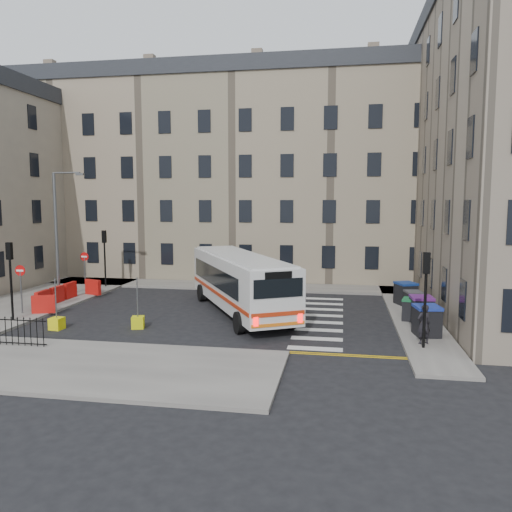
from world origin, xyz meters
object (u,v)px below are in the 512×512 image
(pedestrian, at_px, (424,324))
(wheelie_bin_d, at_px, (413,301))
(streetlamp, at_px, (56,233))
(wheelie_bin_b, at_px, (421,309))
(wheelie_bin_e, at_px, (406,293))
(bollard_yellow, at_px, (57,323))
(wheelie_bin_a, at_px, (427,320))
(wheelie_bin_c, at_px, (411,309))
(bus, at_px, (240,280))
(bollard_chevron, at_px, (138,322))

(pedestrian, bearing_deg, wheelie_bin_d, -117.72)
(streetlamp, distance_m, wheelie_bin_d, 22.44)
(wheelie_bin_b, relative_size, wheelie_bin_d, 1.17)
(wheelie_bin_e, relative_size, bollard_yellow, 2.55)
(wheelie_bin_d, bearing_deg, wheelie_bin_a, -102.19)
(streetlamp, xyz_separation_m, pedestrian, (21.68, -6.91, -3.31))
(streetlamp, height_order, wheelie_bin_c, streetlamp)
(wheelie_bin_c, relative_size, wheelie_bin_e, 0.80)
(wheelie_bin_b, relative_size, bollard_yellow, 2.30)
(bus, xyz_separation_m, wheelie_bin_c, (9.36, -0.69, -1.16))
(bus, xyz_separation_m, bollard_chevron, (-4.38, -4.22, -1.59))
(wheelie_bin_b, distance_m, bollard_chevron, 14.48)
(wheelie_bin_b, relative_size, bollard_chevron, 2.30)
(wheelie_bin_c, distance_m, bollard_chevron, 14.19)
(streetlamp, xyz_separation_m, bollard_chevron, (8.00, -6.00, -4.04))
(wheelie_bin_a, bearing_deg, pedestrian, -112.90)
(bollard_yellow, bearing_deg, wheelie_bin_c, 14.17)
(wheelie_bin_a, height_order, wheelie_bin_b, wheelie_bin_a)
(wheelie_bin_d, distance_m, bollard_yellow, 19.31)
(streetlamp, bearing_deg, bus, -8.16)
(bus, xyz_separation_m, bollard_yellow, (-8.28, -5.14, -1.59))
(wheelie_bin_e, relative_size, pedestrian, 0.87)
(bollard_yellow, bearing_deg, pedestrian, 0.04)
(wheelie_bin_d, relative_size, pedestrian, 0.67)
(bus, distance_m, wheelie_bin_a, 10.40)
(wheelie_bin_a, bearing_deg, wheelie_bin_b, 78.29)
(wheelie_bin_a, relative_size, wheelie_bin_e, 0.94)
(streetlamp, bearing_deg, pedestrian, -17.67)
(streetlamp, xyz_separation_m, wheelie_bin_a, (22.04, -5.48, -3.48))
(bollard_yellow, relative_size, bollard_chevron, 1.00)
(bus, bearing_deg, wheelie_bin_b, -35.85)
(wheelie_bin_b, bearing_deg, bus, 169.05)
(wheelie_bin_b, distance_m, pedestrian, 3.94)
(bollard_yellow, height_order, bollard_chevron, same)
(wheelie_bin_a, height_order, wheelie_bin_d, wheelie_bin_a)
(wheelie_bin_b, height_order, pedestrian, pedestrian)
(streetlamp, relative_size, bollard_yellow, 13.57)
(streetlamp, relative_size, bus, 0.69)
(bus, height_order, wheelie_bin_d, bus)
(bus, relative_size, wheelie_bin_b, 8.57)
(bus, relative_size, bollard_yellow, 19.69)
(wheelie_bin_d, distance_m, wheelie_bin_e, 1.69)
(wheelie_bin_d, bearing_deg, bollard_chevron, -168.29)
(wheelie_bin_b, bearing_deg, wheelie_bin_a, -96.67)
(bollard_chevron, bearing_deg, wheelie_bin_d, 22.76)
(wheelie_bin_e, bearing_deg, bollard_yellow, -176.47)
(bollard_yellow, distance_m, bollard_chevron, 4.01)
(bus, distance_m, wheelie_bin_c, 9.46)
(wheelie_bin_d, bearing_deg, bus, 178.89)
(wheelie_bin_b, distance_m, bollard_yellow, 18.49)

